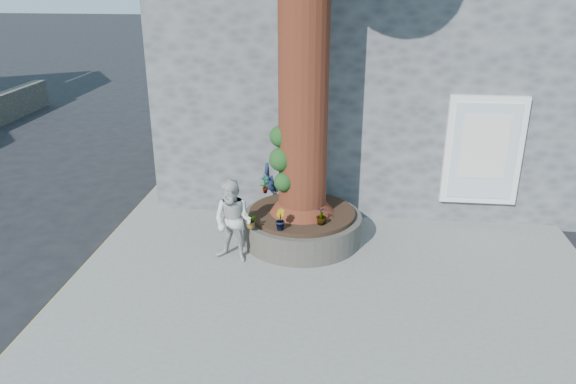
# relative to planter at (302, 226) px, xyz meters

# --- Properties ---
(ground) EXTENTS (120.00, 120.00, 0.00)m
(ground) POSITION_rel_planter_xyz_m (-0.80, -2.00, -0.41)
(ground) COLOR black
(ground) RESTS_ON ground
(pavement) EXTENTS (9.00, 8.00, 0.12)m
(pavement) POSITION_rel_planter_xyz_m (0.70, -1.00, -0.35)
(pavement) COLOR slate
(pavement) RESTS_ON ground
(yellow_line) EXTENTS (0.10, 30.00, 0.01)m
(yellow_line) POSITION_rel_planter_xyz_m (-3.85, -1.00, -0.41)
(yellow_line) COLOR yellow
(yellow_line) RESTS_ON ground
(stone_shop) EXTENTS (10.30, 8.30, 6.30)m
(stone_shop) POSITION_rel_planter_xyz_m (1.70, 5.20, 2.75)
(stone_shop) COLOR #474A4C
(stone_shop) RESTS_ON ground
(planter) EXTENTS (2.30, 2.30, 0.60)m
(planter) POSITION_rel_planter_xyz_m (0.00, 0.00, 0.00)
(planter) COLOR black
(planter) RESTS_ON pavement
(man) EXTENTS (0.81, 0.73, 1.86)m
(man) POSITION_rel_planter_xyz_m (-0.65, 1.35, 0.64)
(man) COLOR #172240
(man) RESTS_ON pavement
(woman) EXTENTS (0.88, 0.76, 1.53)m
(woman) POSITION_rel_planter_xyz_m (-1.15, -0.96, 0.47)
(woman) COLOR beige
(woman) RESTS_ON pavement
(shopping_bag) EXTENTS (0.22, 0.15, 0.28)m
(shopping_bag) POSITION_rel_planter_xyz_m (-0.46, 1.27, -0.15)
(shopping_bag) COLOR white
(shopping_bag) RESTS_ON pavement
(plant_a) EXTENTS (0.25, 0.23, 0.39)m
(plant_a) POSITION_rel_planter_xyz_m (-0.85, 0.85, 0.50)
(plant_a) COLOR gray
(plant_a) RESTS_ON planter
(plant_b) EXTENTS (0.27, 0.27, 0.38)m
(plant_b) POSITION_rel_planter_xyz_m (-0.33, -0.85, 0.50)
(plant_b) COLOR gray
(plant_b) RESTS_ON planter
(plant_c) EXTENTS (0.21, 0.21, 0.34)m
(plant_c) POSITION_rel_planter_xyz_m (0.40, -0.55, 0.48)
(plant_c) COLOR gray
(plant_c) RESTS_ON planter
(plant_d) EXTENTS (0.27, 0.30, 0.30)m
(plant_d) POSITION_rel_planter_xyz_m (-0.85, -0.85, 0.46)
(plant_d) COLOR gray
(plant_d) RESTS_ON planter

